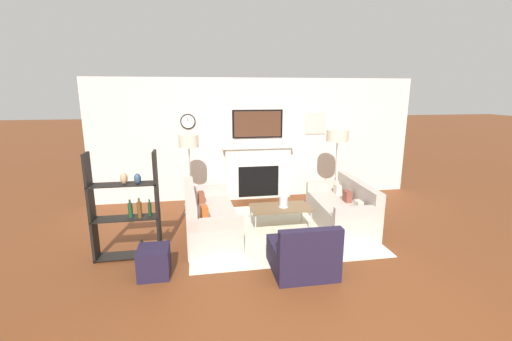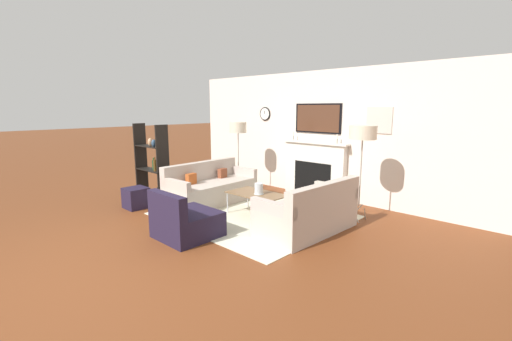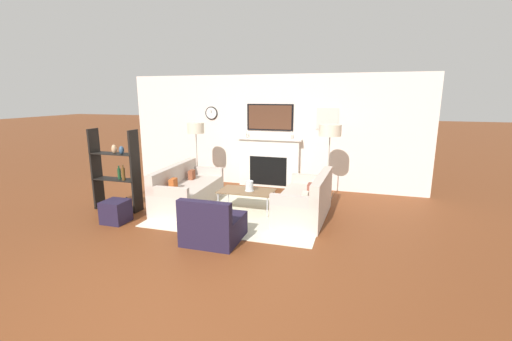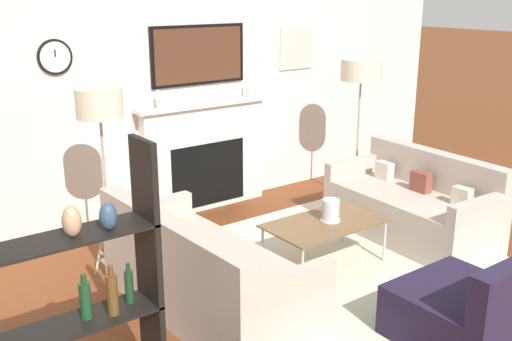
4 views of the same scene
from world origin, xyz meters
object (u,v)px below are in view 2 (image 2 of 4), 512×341
at_px(couch_right, 309,214).
at_px(armchair, 185,222).
at_px(coffee_table, 257,195).
at_px(hurricane_candle, 259,189).
at_px(shelf_unit, 152,163).
at_px(floor_lamp_left, 238,129).
at_px(floor_lamp_right, 363,134).
at_px(ottoman, 136,198).
at_px(couch_left, 210,189).

relative_size(couch_right, armchair, 2.04).
distance_m(couch_right, coffee_table, 1.16).
relative_size(hurricane_candle, shelf_unit, 0.12).
bearing_deg(hurricane_candle, armchair, -94.12).
bearing_deg(floor_lamp_left, hurricane_candle, -32.68).
distance_m(couch_right, floor_lamp_right, 1.63).
bearing_deg(shelf_unit, ottoman, -55.85).
bearing_deg(ottoman, hurricane_candle, 31.09).
xyz_separation_m(couch_right, armchair, (-1.21, -1.47, -0.06)).
height_order(couch_left, couch_right, couch_right).
bearing_deg(armchair, couch_left, 129.85).
distance_m(couch_left, couch_right, 2.44).
bearing_deg(floor_lamp_left, couch_left, -74.82).
relative_size(couch_right, shelf_unit, 1.07).
relative_size(couch_left, floor_lamp_right, 1.16).
bearing_deg(couch_left, shelf_unit, -152.14).
xyz_separation_m(couch_right, ottoman, (-3.19, -1.23, -0.10)).
xyz_separation_m(hurricane_candle, ottoman, (-2.09, -1.26, -0.30)).
xyz_separation_m(armchair, coffee_table, (0.05, 1.50, 0.15)).
bearing_deg(armchair, hurricane_candle, 85.88).
height_order(armchair, hurricane_candle, armchair).
bearing_deg(floor_lamp_left, floor_lamp_right, -0.00).
bearing_deg(floor_lamp_left, shelf_unit, -117.59).
height_order(couch_left, shelf_unit, shelf_unit).
relative_size(armchair, floor_lamp_left, 0.52).
height_order(coffee_table, shelf_unit, shelf_unit).
bearing_deg(couch_right, hurricane_candle, 178.59).
relative_size(armchair, shelf_unit, 0.52).
height_order(armchair, coffee_table, armchair).
bearing_deg(couch_right, armchair, -129.48).
relative_size(floor_lamp_left, ottoman, 3.96).
distance_m(armchair, hurricane_candle, 1.52).
bearing_deg(couch_left, floor_lamp_right, 21.41).
xyz_separation_m(hurricane_candle, floor_lamp_right, (1.39, 1.04, 1.00)).
relative_size(couch_left, shelf_unit, 1.20).
height_order(armchair, floor_lamp_right, floor_lamp_right).
distance_m(armchair, shelf_unit, 2.60).
relative_size(couch_right, floor_lamp_right, 1.03).
distance_m(floor_lamp_right, ottoman, 4.37).
xyz_separation_m(floor_lamp_left, shelf_unit, (-0.88, -1.69, -0.70)).
xyz_separation_m(armchair, hurricane_candle, (0.11, 1.50, 0.26)).
bearing_deg(armchair, floor_lamp_left, 120.85).
distance_m(couch_right, hurricane_candle, 1.12).
distance_m(coffee_table, ottoman, 2.40).
bearing_deg(floor_lamp_left, ottoman, -101.47).
bearing_deg(couch_right, shelf_unit, -170.24).
bearing_deg(coffee_table, hurricane_candle, -2.50).
relative_size(coffee_table, floor_lamp_right, 0.64).
height_order(floor_lamp_left, shelf_unit, floor_lamp_left).
bearing_deg(couch_left, ottoman, -121.56).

